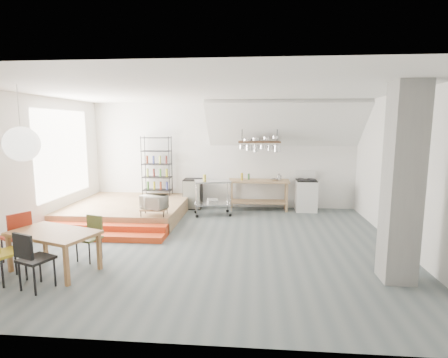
# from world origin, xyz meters

# --- Properties ---
(floor) EXTENTS (8.00, 8.00, 0.00)m
(floor) POSITION_xyz_m (0.00, 0.00, 0.00)
(floor) COLOR #566163
(floor) RESTS_ON ground
(wall_back) EXTENTS (8.00, 0.04, 3.20)m
(wall_back) POSITION_xyz_m (0.00, 3.50, 1.60)
(wall_back) COLOR silver
(wall_back) RESTS_ON ground
(wall_left) EXTENTS (0.04, 7.00, 3.20)m
(wall_left) POSITION_xyz_m (-4.00, 0.00, 1.60)
(wall_left) COLOR silver
(wall_left) RESTS_ON ground
(wall_right) EXTENTS (0.04, 7.00, 3.20)m
(wall_right) POSITION_xyz_m (4.00, 0.00, 1.60)
(wall_right) COLOR silver
(wall_right) RESTS_ON ground
(ceiling) EXTENTS (8.00, 7.00, 0.02)m
(ceiling) POSITION_xyz_m (0.00, 0.00, 3.20)
(ceiling) COLOR white
(ceiling) RESTS_ON wall_back
(slope_ceiling) EXTENTS (4.40, 1.44, 1.32)m
(slope_ceiling) POSITION_xyz_m (1.80, 2.90, 2.55)
(slope_ceiling) COLOR white
(slope_ceiling) RESTS_ON wall_back
(window_pane) EXTENTS (0.02, 2.50, 2.20)m
(window_pane) POSITION_xyz_m (-3.98, 1.50, 1.80)
(window_pane) COLOR white
(window_pane) RESTS_ON wall_left
(platform) EXTENTS (3.00, 3.00, 0.40)m
(platform) POSITION_xyz_m (-2.50, 2.00, 0.20)
(platform) COLOR #9A754D
(platform) RESTS_ON ground
(step_lower) EXTENTS (3.00, 0.35, 0.13)m
(step_lower) POSITION_xyz_m (-2.50, 0.05, 0.07)
(step_lower) COLOR #DA4219
(step_lower) RESTS_ON ground
(step_upper) EXTENTS (3.00, 0.35, 0.27)m
(step_upper) POSITION_xyz_m (-2.50, 0.40, 0.13)
(step_upper) COLOR #DA4219
(step_upper) RESTS_ON ground
(concrete_column) EXTENTS (0.50, 0.50, 3.20)m
(concrete_column) POSITION_xyz_m (3.30, -1.50, 1.60)
(concrete_column) COLOR gray
(concrete_column) RESTS_ON ground
(kitchen_counter) EXTENTS (1.80, 0.60, 0.91)m
(kitchen_counter) POSITION_xyz_m (1.10, 3.15, 0.63)
(kitchen_counter) COLOR #9A754D
(kitchen_counter) RESTS_ON ground
(stove) EXTENTS (0.60, 0.60, 1.18)m
(stove) POSITION_xyz_m (2.50, 3.16, 0.48)
(stove) COLOR white
(stove) RESTS_ON ground
(pot_rack) EXTENTS (1.20, 0.50, 1.43)m
(pot_rack) POSITION_xyz_m (1.13, 2.92, 1.98)
(pot_rack) COLOR #402B19
(pot_rack) RESTS_ON ceiling
(wire_shelving) EXTENTS (0.88, 0.38, 1.80)m
(wire_shelving) POSITION_xyz_m (-2.00, 3.20, 1.33)
(wire_shelving) COLOR black
(wire_shelving) RESTS_ON platform
(microwave_shelf) EXTENTS (0.60, 0.40, 0.16)m
(microwave_shelf) POSITION_xyz_m (-1.40, 0.75, 0.55)
(microwave_shelf) COLOR #9A754D
(microwave_shelf) RESTS_ON platform
(paper_lantern) EXTENTS (0.60, 0.60, 0.60)m
(paper_lantern) POSITION_xyz_m (-3.05, -1.44, 2.20)
(paper_lantern) COLOR white
(paper_lantern) RESTS_ON ceiling
(dining_table) EXTENTS (1.68, 1.27, 0.71)m
(dining_table) POSITION_xyz_m (-2.49, -1.63, 0.63)
(dining_table) COLOR olive
(dining_table) RESTS_ON ground
(chair_mustard) EXTENTS (0.60, 0.60, 0.96)m
(chair_mustard) POSITION_xyz_m (-3.03, -2.17, 0.57)
(chair_mustard) COLOR #A7931C
(chair_mustard) RESTS_ON ground
(chair_black) EXTENTS (0.55, 0.55, 0.94)m
(chair_black) POSITION_xyz_m (-2.40, -2.38, 0.56)
(chair_black) COLOR black
(chair_black) RESTS_ON ground
(chair_olive) EXTENTS (0.48, 0.48, 0.83)m
(chair_olive) POSITION_xyz_m (-2.09, -1.05, 0.50)
(chair_olive) COLOR #59622E
(chair_olive) RESTS_ON ground
(chair_red) EXTENTS (0.60, 0.60, 0.96)m
(chair_red) POSITION_xyz_m (-3.34, -1.36, 0.57)
(chair_red) COLOR #9E2916
(chair_red) RESTS_ON ground
(rolling_cart) EXTENTS (1.10, 0.77, 0.99)m
(rolling_cart) POSITION_xyz_m (-0.20, 2.41, 0.64)
(rolling_cart) COLOR silver
(rolling_cart) RESTS_ON ground
(mini_fridge) EXTENTS (0.53, 0.53, 0.91)m
(mini_fridge) POSITION_xyz_m (-0.90, 3.20, 0.45)
(mini_fridge) COLOR black
(mini_fridge) RESTS_ON ground
(microwave) EXTENTS (0.68, 0.56, 0.32)m
(microwave) POSITION_xyz_m (-1.40, 0.75, 0.73)
(microwave) COLOR beige
(microwave) RESTS_ON microwave_shelf
(bowl) EXTENTS (0.26, 0.26, 0.05)m
(bowl) POSITION_xyz_m (1.55, 3.10, 0.94)
(bowl) COLOR silver
(bowl) RESTS_ON kitchen_counter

